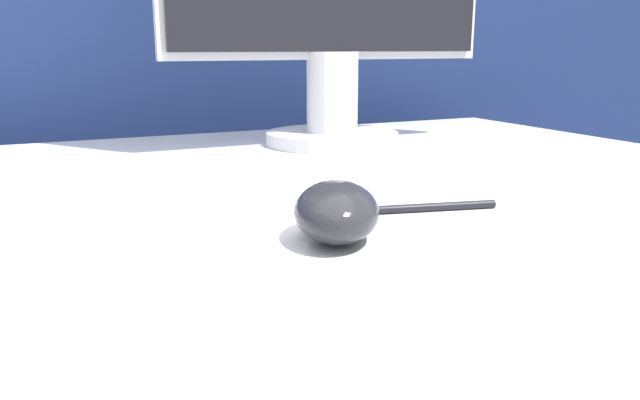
{
  "coord_description": "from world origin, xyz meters",
  "views": [
    {
      "loc": [
        -0.16,
        -0.58,
        0.88
      ],
      "look_at": [
        0.05,
        -0.12,
        0.76
      ],
      "focal_mm": 35.0,
      "sensor_mm": 36.0,
      "label": 1
    }
  ],
  "objects": [
    {
      "name": "partition_panel",
      "position": [
        0.0,
        0.65,
        0.63
      ],
      "size": [
        5.0,
        0.03,
        1.27
      ],
      "color": "navy",
      "rests_on": "ground_plane"
    },
    {
      "name": "computer_mouse_near",
      "position": [
        0.05,
        -0.15,
        0.75
      ],
      "size": [
        0.11,
        0.12,
        0.05
      ],
      "rotation": [
        0.0,
        0.0,
        -0.43
      ],
      "color": "#232328",
      "rests_on": "desk"
    },
    {
      "name": "keyboard",
      "position": [
        -0.04,
        0.01,
        0.74
      ],
      "size": [
        0.38,
        0.17,
        0.02
      ],
      "rotation": [
        0.0,
        0.0,
        0.08
      ],
      "color": "silver",
      "rests_on": "desk"
    },
    {
      "name": "pen",
      "position": [
        0.17,
        -0.11,
        0.73
      ],
      "size": [
        0.14,
        0.04,
        0.01
      ],
      "rotation": [
        0.0,
        0.0,
        -0.23
      ],
      "color": "black",
      "rests_on": "desk"
    }
  ]
}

